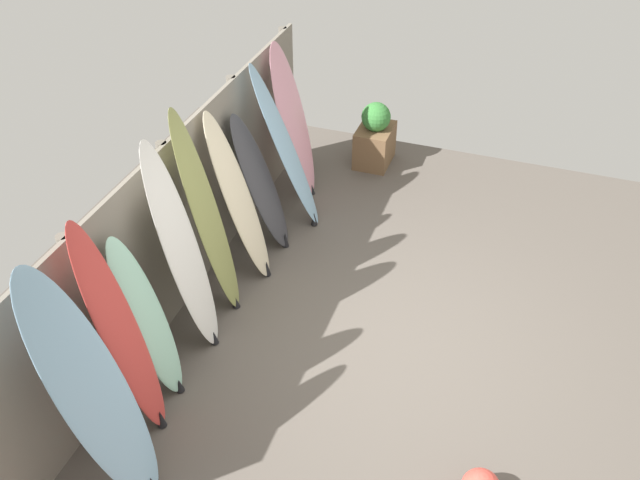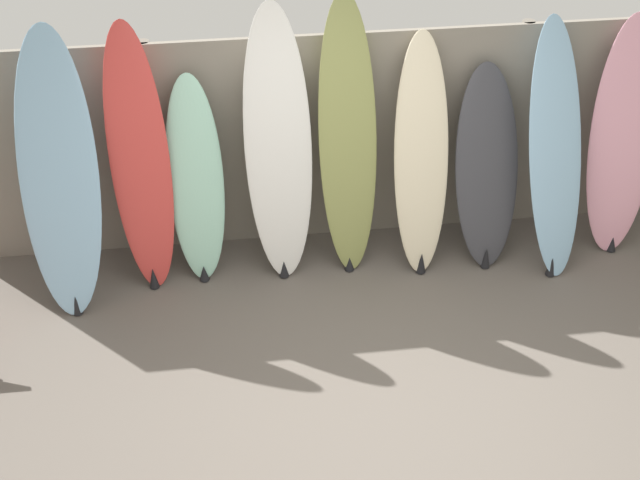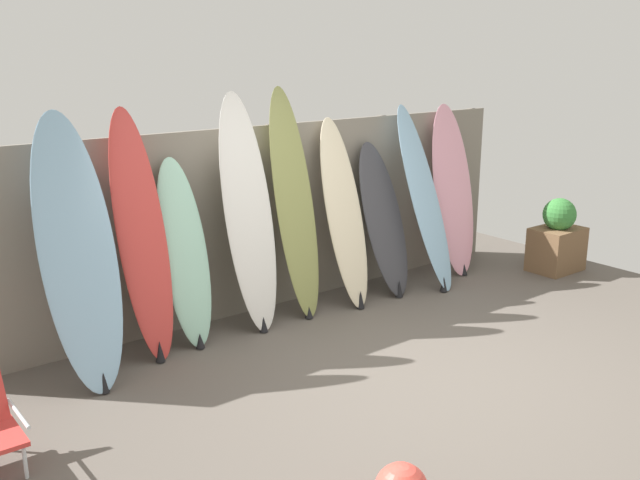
{
  "view_description": "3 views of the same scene",
  "coord_description": "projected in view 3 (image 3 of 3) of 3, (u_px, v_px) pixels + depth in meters",
  "views": [
    {
      "loc": [
        -4.7,
        -1.09,
        4.92
      ],
      "look_at": [
        0.11,
        0.6,
        1.0
      ],
      "focal_mm": 40.0,
      "sensor_mm": 36.0,
      "label": 1
    },
    {
      "loc": [
        -0.92,
        -4.05,
        4.51
      ],
      "look_at": [
        -0.3,
        0.81,
        0.82
      ],
      "focal_mm": 50.0,
      "sensor_mm": 36.0,
      "label": 2
    },
    {
      "loc": [
        -3.8,
        -3.63,
        2.52
      ],
      "look_at": [
        -0.25,
        0.94,
        0.94
      ],
      "focal_mm": 40.0,
      "sensor_mm": 36.0,
      "label": 3
    }
  ],
  "objects": [
    {
      "name": "surfboard_seafoam_2",
      "position": [
        185.0,
        254.0,
        6.07
      ],
      "size": [
        0.43,
        0.49,
        1.62
      ],
      "color": "#9ED6BC",
      "rests_on": "ground"
    },
    {
      "name": "fence_back",
      "position": [
        274.0,
        217.0,
        6.98
      ],
      "size": [
        6.08,
        0.11,
        1.8
      ],
      "color": "gray",
      "rests_on": "ground"
    },
    {
      "name": "surfboard_skyblue_0",
      "position": [
        78.0,
        253.0,
        5.32
      ],
      "size": [
        0.62,
        0.78,
        2.07
      ],
      "color": "#8CB7D6",
      "rests_on": "ground"
    },
    {
      "name": "planter_box",
      "position": [
        557.0,
        239.0,
        8.18
      ],
      "size": [
        0.59,
        0.43,
        0.85
      ],
      "color": "brown",
      "rests_on": "ground"
    },
    {
      "name": "surfboard_pink_8",
      "position": [
        453.0,
        191.0,
        8.01
      ],
      "size": [
        0.59,
        0.59,
        1.9
      ],
      "color": "pink",
      "rests_on": "ground"
    },
    {
      "name": "surfboard_white_3",
      "position": [
        249.0,
        215.0,
        6.36
      ],
      "size": [
        0.54,
        0.52,
        2.15
      ],
      "color": "white",
      "rests_on": "ground"
    },
    {
      "name": "surfboard_skyblue_7",
      "position": [
        425.0,
        200.0,
        7.53
      ],
      "size": [
        0.53,
        0.82,
        1.93
      ],
      "color": "#8CB7D6",
      "rests_on": "ground"
    },
    {
      "name": "surfboard_red_1",
      "position": [
        142.0,
        238.0,
        5.76
      ],
      "size": [
        0.49,
        0.54,
        2.07
      ],
      "color": "#D13D38",
      "rests_on": "ground"
    },
    {
      "name": "surfboard_charcoal_6",
      "position": [
        384.0,
        220.0,
        7.37
      ],
      "size": [
        0.53,
        0.64,
        1.57
      ],
      "color": "#38383D",
      "rests_on": "ground"
    },
    {
      "name": "surfboard_olive_4",
      "position": [
        295.0,
        205.0,
        6.69
      ],
      "size": [
        0.49,
        0.55,
        2.17
      ],
      "color": "olive",
      "rests_on": "ground"
    },
    {
      "name": "ground",
      "position": [
        417.0,
        373.0,
        5.68
      ],
      "size": [
        7.68,
        7.68,
        0.0
      ],
      "primitive_type": "plane",
      "color": "#5B544C"
    },
    {
      "name": "surfboard_cream_5",
      "position": [
        344.0,
        215.0,
        7.02
      ],
      "size": [
        0.44,
        0.64,
        1.85
      ],
      "color": "beige",
      "rests_on": "ground"
    }
  ]
}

